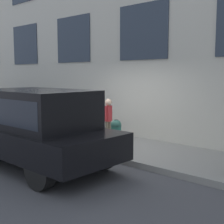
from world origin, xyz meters
The scene contains 5 objects.
ground_plane centered at (0.00, 0.00, 0.00)m, with size 80.00×80.00×0.00m, color #47474C.
sidewalk centered at (1.13, 0.00, 0.07)m, with size 2.25×60.00×0.14m.
fire_hydrant centered at (0.56, -0.43, 0.54)m, with size 0.36×0.46×0.79m.
person centered at (1.13, 0.38, 0.89)m, with size 0.30×0.20×1.25m.
parked_truck_black_near centered at (-1.41, 0.23, 1.00)m, with size 1.84×4.21×1.75m.
Camera 1 is at (-5.39, -5.65, 2.09)m, focal length 50.00 mm.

